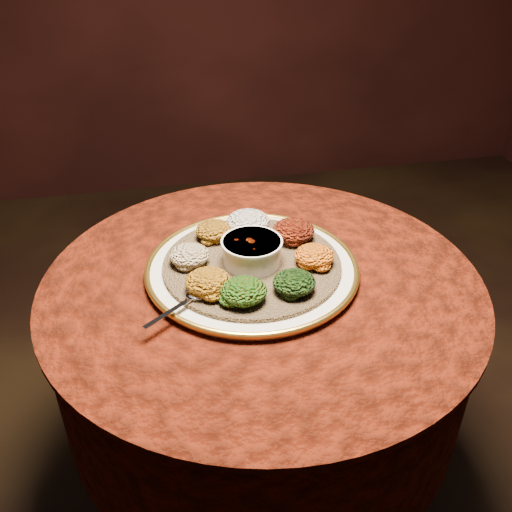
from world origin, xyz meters
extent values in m
plane|color=black|center=(0.00, 0.00, 0.00)|extent=(4.00, 4.00, 0.00)
cylinder|color=black|center=(0.00, 0.00, 0.02)|extent=(0.44, 0.44, 0.04)
cylinder|color=black|center=(0.00, 0.00, 0.34)|extent=(0.12, 0.12, 0.68)
cylinder|color=black|center=(0.00, 0.00, 0.70)|extent=(0.80, 0.80, 0.04)
cylinder|color=#461105|center=(0.00, 0.00, 0.56)|extent=(0.93, 0.93, 0.34)
cylinder|color=#461105|center=(0.00, 0.00, 0.73)|extent=(0.96, 0.96, 0.01)
cylinder|color=beige|center=(-0.02, 0.03, 0.74)|extent=(0.56, 0.56, 0.02)
torus|color=gold|center=(-0.02, 0.03, 0.75)|extent=(0.47, 0.47, 0.01)
cylinder|color=olive|center=(-0.02, 0.03, 0.76)|extent=(0.45, 0.45, 0.01)
cylinder|color=white|center=(-0.02, 0.03, 0.79)|extent=(0.12, 0.12, 0.06)
cylinder|color=white|center=(-0.02, 0.03, 0.81)|extent=(0.13, 0.13, 0.01)
cylinder|color=#651C05|center=(-0.02, 0.03, 0.81)|extent=(0.10, 0.10, 0.01)
ellipsoid|color=silver|center=(-0.15, -0.07, 0.77)|extent=(0.05, 0.04, 0.01)
cube|color=silver|center=(-0.20, -0.11, 0.77)|extent=(0.11, 0.09, 0.00)
ellipsoid|color=silver|center=(0.00, 0.16, 0.79)|extent=(0.10, 0.10, 0.05)
ellipsoid|color=black|center=(0.10, 0.10, 0.79)|extent=(0.10, 0.09, 0.05)
ellipsoid|color=#B8820F|center=(0.11, 0.00, 0.78)|extent=(0.09, 0.08, 0.04)
ellipsoid|color=black|center=(0.05, -0.09, 0.78)|extent=(0.09, 0.08, 0.04)
ellipsoid|color=#A0380A|center=(-0.06, -0.10, 0.78)|extent=(0.09, 0.09, 0.04)
ellipsoid|color=#995B0D|center=(-0.12, -0.05, 0.78)|extent=(0.09, 0.09, 0.04)
ellipsoid|color=maroon|center=(-0.15, 0.05, 0.78)|extent=(0.09, 0.08, 0.04)
ellipsoid|color=#874A10|center=(-0.08, 0.15, 0.78)|extent=(0.09, 0.08, 0.04)
camera|label=1|loc=(-0.22, -0.98, 1.46)|focal=40.00mm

